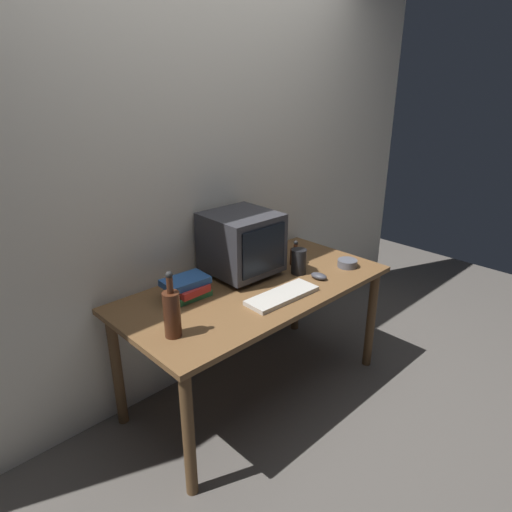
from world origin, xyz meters
name	(u,v)px	position (x,y,z in m)	size (l,w,h in m)	color
ground_plane	(256,389)	(0.00, 0.00, 0.00)	(6.00, 6.00, 0.00)	#56514C
back_wall	(203,178)	(0.00, 0.44, 1.25)	(4.00, 0.08, 2.50)	silver
desk	(256,299)	(0.00, 0.00, 0.63)	(1.57, 0.76, 0.71)	brown
crt_monitor	(241,243)	(0.06, 0.18, 0.90)	(0.39, 0.40, 0.37)	#333338
keyboard	(282,296)	(0.00, -0.20, 0.72)	(0.42, 0.15, 0.02)	beige
computer_mouse	(319,276)	(0.33, -0.19, 0.73)	(0.06, 0.10, 0.04)	#3F3F47
bottle_tall	(172,312)	(-0.63, -0.11, 0.83)	(0.08, 0.08, 0.32)	#472314
bottle_short	(295,256)	(0.39, 0.05, 0.77)	(0.07, 0.07, 0.16)	#472314
book_stack	(187,288)	(-0.36, 0.15, 0.77)	(0.24, 0.18, 0.11)	#33894C
cd_spindle	(347,263)	(0.59, -0.19, 0.73)	(0.12, 0.12, 0.04)	#595B66
metal_canister	(299,261)	(0.30, -0.05, 0.79)	(0.09, 0.09, 0.15)	black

